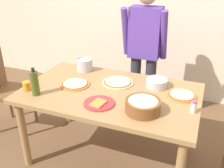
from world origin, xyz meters
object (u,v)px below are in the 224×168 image
(dining_table, at_px, (110,100))
(chair_wooden_left, at_px, (4,86))
(person_cook, at_px, (144,49))
(plate_with_slice, at_px, (99,103))
(pizza_raw_on_board, at_px, (118,82))
(mixing_bowl_steel, at_px, (157,83))
(cup_orange, at_px, (27,86))
(olive_oil_bottle, at_px, (35,83))
(steel_pot, at_px, (85,65))
(pizza_cooked_on_tray, at_px, (182,95))
(salt_shaker, at_px, (194,107))
(popcorn_bowl, at_px, (143,105))
(pizza_second_cooked, at_px, (75,84))

(dining_table, distance_m, chair_wooden_left, 1.33)
(person_cook, distance_m, plate_with_slice, 1.02)
(person_cook, bearing_deg, pizza_raw_on_board, -100.24)
(mixing_bowl_steel, bearing_deg, dining_table, -147.22)
(person_cook, xyz_separation_m, cup_orange, (-0.83, -1.01, -0.14))
(plate_with_slice, relative_size, cup_orange, 3.06)
(chair_wooden_left, height_order, olive_oil_bottle, olive_oil_bottle)
(person_cook, bearing_deg, steel_pot, -143.43)
(pizza_raw_on_board, distance_m, mixing_bowl_steel, 0.37)
(mixing_bowl_steel, bearing_deg, chair_wooden_left, -173.87)
(pizza_cooked_on_tray, bearing_deg, olive_oil_bottle, -160.00)
(cup_orange, relative_size, salt_shaker, 0.80)
(steel_pot, relative_size, cup_orange, 2.04)
(mixing_bowl_steel, relative_size, cup_orange, 2.35)
(chair_wooden_left, bearing_deg, steel_pot, 18.20)
(pizza_cooked_on_tray, height_order, mixing_bowl_steel, mixing_bowl_steel)
(plate_with_slice, xyz_separation_m, olive_oil_bottle, (-0.58, -0.05, 0.11))
(dining_table, distance_m, pizza_raw_on_board, 0.21)
(chair_wooden_left, bearing_deg, popcorn_bowl, -9.67)
(pizza_second_cooked, xyz_separation_m, steel_pot, (-0.08, 0.36, 0.06))
(popcorn_bowl, height_order, olive_oil_bottle, olive_oil_bottle)
(chair_wooden_left, relative_size, pizza_cooked_on_tray, 3.65)
(chair_wooden_left, bearing_deg, mixing_bowl_steel, 6.13)
(person_cook, bearing_deg, pizza_second_cooked, -121.73)
(pizza_cooked_on_tray, height_order, popcorn_bowl, popcorn_bowl)
(chair_wooden_left, bearing_deg, person_cook, 25.92)
(pizza_raw_on_board, bearing_deg, steel_pot, 159.09)
(person_cook, relative_size, cup_orange, 19.06)
(popcorn_bowl, bearing_deg, pizza_cooked_on_tray, 55.47)
(cup_orange, bearing_deg, steel_pot, 65.08)
(steel_pot, bearing_deg, olive_oil_bottle, -103.36)
(person_cook, height_order, salt_shaker, person_cook)
(salt_shaker, bearing_deg, pizza_cooked_on_tray, 115.65)
(popcorn_bowl, height_order, mixing_bowl_steel, popcorn_bowl)
(cup_orange, bearing_deg, person_cook, 50.76)
(plate_with_slice, distance_m, popcorn_bowl, 0.37)
(pizza_cooked_on_tray, relative_size, steel_pot, 1.50)
(person_cook, xyz_separation_m, chair_wooden_left, (-1.43, -0.70, -0.40))
(person_cook, bearing_deg, salt_shaker, -53.77)
(plate_with_slice, bearing_deg, chair_wooden_left, 166.92)
(pizza_cooked_on_tray, relative_size, olive_oil_bottle, 1.02)
(pizza_second_cooked, bearing_deg, pizza_cooked_on_tray, 8.57)
(pizza_raw_on_board, xyz_separation_m, pizza_second_cooked, (-0.37, -0.19, 0.00))
(dining_table, bearing_deg, plate_with_slice, -90.53)
(person_cook, bearing_deg, olive_oil_bottle, -123.59)
(steel_pot, height_order, cup_orange, steel_pot)
(olive_oil_bottle, xyz_separation_m, steel_pot, (0.15, 0.65, -0.05))
(pizza_cooked_on_tray, distance_m, pizza_second_cooked, 0.99)
(dining_table, height_order, steel_pot, steel_pot)
(pizza_second_cooked, height_order, olive_oil_bottle, olive_oil_bottle)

